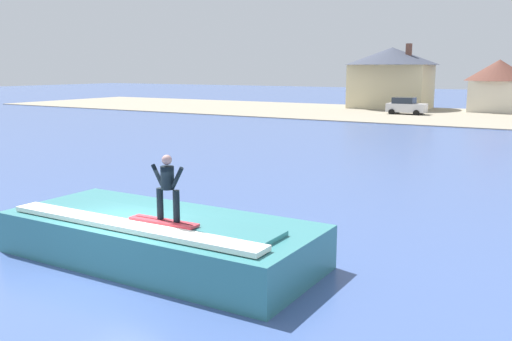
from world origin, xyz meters
The scene contains 8 objects.
ground_plane centered at (0.00, 0.00, 0.00)m, with size 260.00×260.00×0.00m, color #3F5793.
wave_crest centered at (0.23, 1.20, 0.59)m, with size 8.29×3.48×1.24m.
surfboard centered at (0.92, 0.58, 1.27)m, with size 1.86×0.42×0.06m.
surfer centered at (1.03, 0.64, 2.18)m, with size 0.96×0.32×1.58m.
shoreline_bank centered at (0.00, 50.19, 0.04)m, with size 120.00×22.38×0.09m.
car_near_shore centered at (-7.08, 49.64, 0.95)m, with size 4.01×2.21×1.86m.
house_with_chimney centered at (-11.34, 57.79, 4.36)m, with size 11.24×11.24×7.75m.
house_small_cottage centered at (0.65, 58.75, 3.31)m, with size 7.44×7.44×5.86m.
Camera 1 is at (9.33, -9.28, 4.87)m, focal length 38.91 mm.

